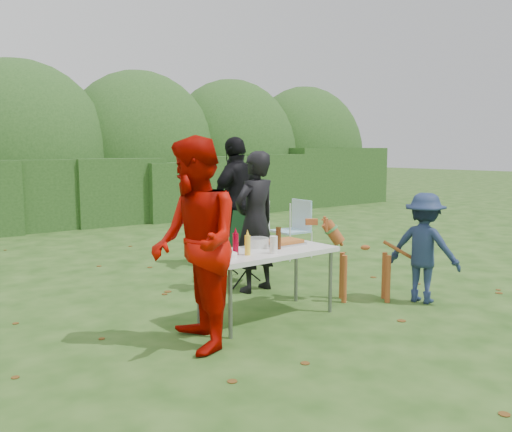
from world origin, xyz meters
TOP-DOWN VIEW (x-y plane):
  - ground at (0.00, 0.00)m, footprint 80.00×80.00m
  - hedge_row at (0.00, 8.00)m, footprint 22.00×1.40m
  - shrub_backdrop at (0.00, 9.60)m, footprint 20.00×2.60m
  - folding_table at (-0.18, -0.11)m, footprint 1.50×0.70m
  - person_cook at (0.42, 0.84)m, footprint 0.69×0.50m
  - person_red_jacket at (-1.25, -0.40)m, footprint 0.98×1.11m
  - person_black_puffy at (1.18, 2.27)m, footprint 1.26×0.79m
  - child at (1.67, -0.78)m, footprint 0.69×0.94m
  - dog at (1.17, -0.32)m, footprint 1.06×0.96m
  - camping_chair at (0.50, 1.39)m, footprint 0.72×0.72m
  - lawn_chair at (2.23, 2.19)m, footprint 0.61×0.61m
  - food_tray at (0.17, 0.02)m, footprint 0.45×0.30m
  - focaccia_bread at (0.17, 0.02)m, footprint 0.40×0.26m
  - mustard_bottle at (-0.51, -0.20)m, footprint 0.06×0.06m
  - ketchup_bottle at (-0.59, -0.12)m, footprint 0.06×0.06m
  - beer_bottle at (-0.06, -0.16)m, footprint 0.06×0.06m
  - paper_towel_roll at (-0.67, 0.07)m, footprint 0.12×0.12m
  - cup_stack at (-0.25, -0.31)m, footprint 0.08×0.08m
  - pasta_bowl at (-0.15, 0.09)m, footprint 0.26×0.26m
  - plate_stack at (-0.77, -0.19)m, footprint 0.24×0.24m

SIDE VIEW (x-z plane):
  - ground at x=0.00m, z-range 0.00..0.00m
  - camping_chair at x=0.50m, z-range 0.00..0.95m
  - lawn_chair at x=2.23m, z-range 0.00..0.97m
  - dog at x=1.17m, z-range 0.00..0.98m
  - child at x=1.67m, z-range 0.00..1.30m
  - folding_table at x=-0.18m, z-range 0.32..1.06m
  - food_tray at x=0.17m, z-range 0.74..0.76m
  - plate_stack at x=-0.77m, z-range 0.74..0.79m
  - focaccia_bread at x=0.17m, z-range 0.76..0.80m
  - pasta_bowl at x=-0.15m, z-range 0.74..0.84m
  - cup_stack at x=-0.25m, z-range 0.74..0.92m
  - mustard_bottle at x=-0.51m, z-range 0.74..0.94m
  - hedge_row at x=0.00m, z-range 0.00..1.70m
  - ketchup_bottle at x=-0.59m, z-range 0.74..0.96m
  - beer_bottle at x=-0.06m, z-range 0.74..0.98m
  - paper_towel_roll at x=-0.67m, z-range 0.74..1.00m
  - person_cook at x=0.42m, z-range 0.00..1.78m
  - person_red_jacket at x=-1.25m, z-range 0.00..1.92m
  - person_black_puffy at x=1.18m, z-range 0.00..1.99m
  - shrub_backdrop at x=0.00m, z-range 0.00..3.20m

